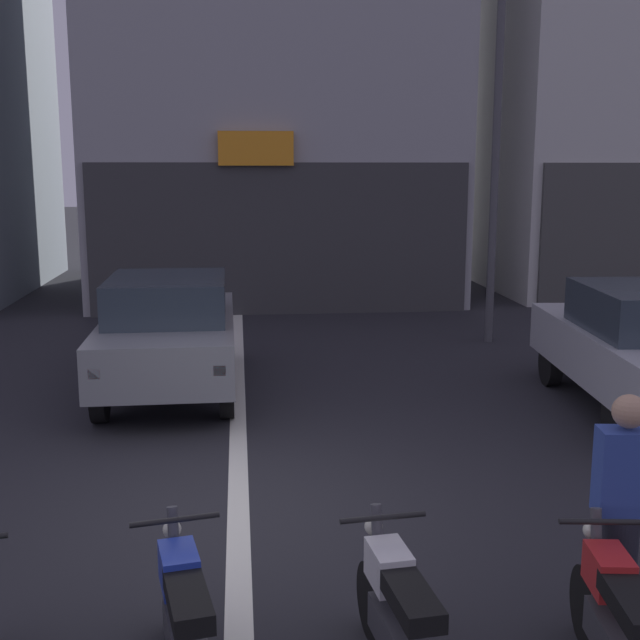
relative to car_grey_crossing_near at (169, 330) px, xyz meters
The scene contains 9 objects.
ground_plane 4.35m from the car_grey_crossing_near, 77.43° to the right, with size 120.00×120.00×0.00m, color #232328.
lane_centre_line 2.24m from the car_grey_crossing_near, 63.31° to the left, with size 0.20×18.00×0.01m, color silver.
building_mid_block 11.22m from the car_grey_crossing_near, 79.38° to the left, with size 8.34×8.08×11.52m.
car_grey_crossing_near is the anchor object (origin of this frame).
street_lamp 6.87m from the car_grey_crossing_near, 27.20° to the left, with size 0.36×0.36×6.57m.
motorcycle_blue_row_left_mid 6.68m from the car_grey_crossing_near, 84.72° to the right, with size 0.55×1.65×0.98m.
motorcycle_white_row_centre 7.01m from the car_grey_crossing_near, 74.47° to the right, with size 0.55×1.67×0.98m.
motorcycle_red_row_right_mid 7.62m from the car_grey_crossing_near, 65.70° to the right, with size 0.55×1.67×0.98m.
person_by_motorcycles 7.19m from the car_grey_crossing_near, 61.43° to the right, with size 0.39×0.26×1.67m.
Camera 1 is at (0.05, -6.86, 3.09)m, focal length 45.14 mm.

